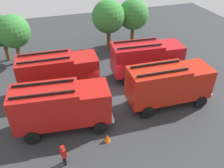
% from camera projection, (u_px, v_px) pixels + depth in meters
% --- Properties ---
extents(ground_plane, '(49.93, 49.93, 0.00)m').
position_uv_depth(ground_plane, '(112.00, 96.00, 21.45)').
color(ground_plane, '#2D3033').
extents(fire_truck_0, '(7.41, 3.34, 3.88)m').
position_uv_depth(fire_truck_0, '(61.00, 105.00, 17.03)').
color(fire_truck_0, '#AA1612').
rests_on(fire_truck_0, ground).
extents(fire_truck_1, '(7.27, 2.92, 3.88)m').
position_uv_depth(fire_truck_1, '(168.00, 83.00, 19.39)').
color(fire_truck_1, '#AE1F0F').
rests_on(fire_truck_1, ground).
extents(fire_truck_2, '(7.29, 2.99, 3.88)m').
position_uv_depth(fire_truck_2, '(59.00, 72.00, 20.96)').
color(fire_truck_2, '#A71713').
rests_on(fire_truck_2, ground).
extents(fire_truck_3, '(7.36, 3.17, 3.88)m').
position_uv_depth(fire_truck_3, '(146.00, 58.00, 23.13)').
color(fire_truck_3, '#AF161B').
rests_on(fire_truck_3, ground).
extents(firefighter_0, '(0.37, 0.48, 1.66)m').
position_uv_depth(firefighter_0, '(64.00, 154.00, 14.91)').
color(firefighter_0, black).
rests_on(firefighter_0, ground).
extents(firefighter_1, '(0.33, 0.46, 1.77)m').
position_uv_depth(firefighter_1, '(146.00, 58.00, 25.56)').
color(firefighter_1, black).
rests_on(firefighter_1, ground).
extents(firefighter_2, '(0.48, 0.44, 1.82)m').
position_uv_depth(firefighter_2, '(202.00, 71.00, 23.26)').
color(firefighter_2, black).
rests_on(firefighter_2, ground).
extents(firefighter_3, '(0.28, 0.43, 1.72)m').
position_uv_depth(firefighter_3, '(193.00, 66.00, 24.24)').
color(firefighter_3, black).
rests_on(firefighter_3, ground).
extents(firefighter_4, '(0.48, 0.43, 1.73)m').
position_uv_depth(firefighter_4, '(57.00, 72.00, 23.14)').
color(firefighter_4, black).
rests_on(firefighter_4, ground).
extents(tree_0, '(3.38, 3.38, 5.24)m').
position_uv_depth(tree_0, '(1.00, 31.00, 25.27)').
color(tree_0, brown).
rests_on(tree_0, ground).
extents(tree_1, '(3.58, 3.58, 5.55)m').
position_uv_depth(tree_1, '(13.00, 32.00, 24.67)').
color(tree_1, brown).
rests_on(tree_1, ground).
extents(tree_2, '(3.94, 3.94, 6.11)m').
position_uv_depth(tree_2, '(108.00, 17.00, 27.47)').
color(tree_2, brown).
rests_on(tree_2, ground).
extents(tree_3, '(3.79, 3.79, 5.87)m').
position_uv_depth(tree_3, '(133.00, 15.00, 28.66)').
color(tree_3, brown).
rests_on(tree_3, ground).
extents(traffic_cone_0, '(0.48, 0.48, 0.68)m').
position_uv_depth(traffic_cone_0, '(91.00, 67.00, 25.24)').
color(traffic_cone_0, '#F2600C').
rests_on(traffic_cone_0, ground).
extents(traffic_cone_1, '(0.46, 0.46, 0.66)m').
position_uv_depth(traffic_cone_1, '(107.00, 138.00, 16.85)').
color(traffic_cone_1, '#F2600C').
rests_on(traffic_cone_1, ground).
extents(traffic_cone_2, '(0.40, 0.40, 0.57)m').
position_uv_depth(traffic_cone_2, '(48.00, 107.00, 19.77)').
color(traffic_cone_2, '#F2600C').
rests_on(traffic_cone_2, ground).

